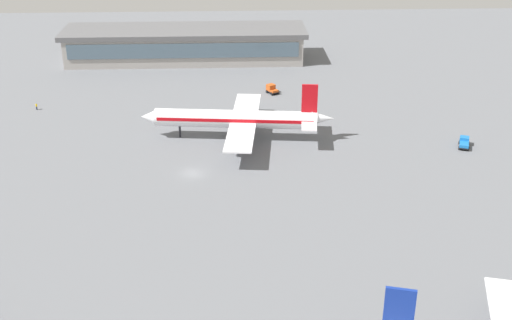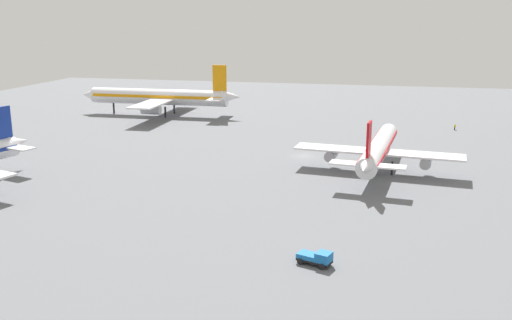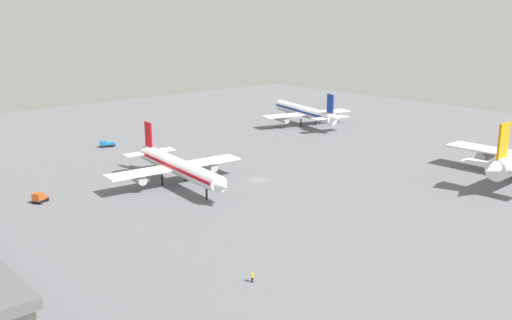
{
  "view_description": "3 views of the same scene",
  "coord_description": "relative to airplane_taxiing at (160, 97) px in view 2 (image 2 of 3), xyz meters",
  "views": [
    {
      "loc": [
        -7.36,
        117.52,
        58.29
      ],
      "look_at": [
        -12.22,
        6.43,
        5.68
      ],
      "focal_mm": 46.34,
      "sensor_mm": 36.0,
      "label": 1
    },
    {
      "loc": [
        -125.01,
        -17.94,
        30.78
      ],
      "look_at": [
        -14.67,
        7.62,
        2.21
      ],
      "focal_mm": 39.9,
      "sensor_mm": 36.0,
      "label": 2
    },
    {
      "loc": [
        98.17,
        -88.25,
        39.11
      ],
      "look_at": [
        2.52,
        -2.65,
        6.07
      ],
      "focal_mm": 39.37,
      "sensor_mm": 36.0,
      "label": 3
    }
  ],
  "objects": [
    {
      "name": "ground",
      "position": [
        -44.39,
        -52.69,
        -5.97
      ],
      "size": [
        288.0,
        288.0,
        0.0
      ],
      "primitive_type": "plane",
      "color": "slate"
    },
    {
      "name": "airplane_taxiing",
      "position": [
        0.0,
        0.0,
        0.0
      ],
      "size": [
        43.02,
        53.83,
        16.41
      ],
      "rotation": [
        0.0,
        0.0,
        1.58
      ],
      "color": "white",
      "rests_on": "ground"
    },
    {
      "name": "ground_crew_worker",
      "position": [
        -4.46,
        -89.59,
        -5.12
      ],
      "size": [
        0.49,
        0.55,
        1.67
      ],
      "rotation": [
        0.0,
        0.0,
        3.5
      ],
      "color": "#1E2338",
      "rests_on": "ground"
    },
    {
      "name": "airplane_distant",
      "position": [
        -53.63,
        -69.53,
        -1.27
      ],
      "size": [
        42.46,
        34.21,
        12.92
      ],
      "rotation": [
        0.0,
        0.0,
        6.18
      ],
      "color": "white",
      "rests_on": "ground"
    },
    {
      "name": "pushback_tractor",
      "position": [
        -102.22,
        -62.98,
        -5.0
      ],
      "size": [
        3.34,
        4.78,
        1.9
      ],
      "rotation": [
        0.0,
        0.0,
        4.38
      ],
      "color": "black",
      "rests_on": "ground"
    }
  ]
}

